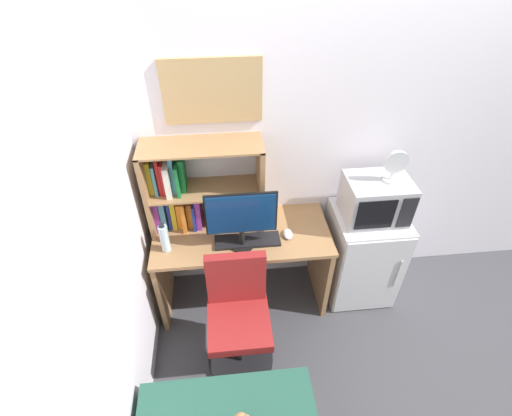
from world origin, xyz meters
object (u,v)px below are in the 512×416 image
microwave (376,199)px  desk_chair (239,321)px  hutch_bookshelf (187,189)px  wall_corkboard (212,91)px  mini_fridge (362,254)px  desk_fan (395,165)px  monitor (241,217)px  keyboard (247,241)px  water_bottle (164,238)px  computer_mouse (288,234)px

microwave → desk_chair: bearing=-152.7°
hutch_bookshelf → wall_corkboard: bearing=27.2°
mini_fridge → microwave: bearing=89.8°
mini_fridge → desk_fan: bearing=-2.1°
mini_fridge → monitor: bearing=-172.0°
mini_fridge → wall_corkboard: bearing=166.9°
desk_fan → wall_corkboard: wall_corkboard is taller
mini_fridge → wall_corkboard: size_ratio=1.31×
monitor → desk_fan: (1.03, 0.13, 0.25)m
wall_corkboard → mini_fridge: bearing=-13.1°
monitor → mini_fridge: bearing=8.0°
desk_chair → keyboard: bearing=76.6°
keyboard → microwave: microwave is taller
desk_fan → desk_chair: bearing=-154.5°
monitor → keyboard: monitor is taller
water_bottle → desk_fan: size_ratio=1.00×
water_bottle → desk_fan: (1.55, 0.13, 0.40)m
monitor → water_bottle: size_ratio=2.02×
keyboard → computer_mouse: 0.29m
desk_fan → desk_chair: desk_fan is taller
desk_fan → mini_fridge: bearing=177.9°
keyboard → computer_mouse: bearing=5.8°
water_bottle → mini_fridge: (1.48, 0.13, -0.45)m
desk_chair → mini_fridge: bearing=27.1°
desk_chair → hutch_bookshelf: bearing=114.1°
keyboard → desk_fan: size_ratio=1.96×
hutch_bookshelf → water_bottle: bearing=-121.0°
computer_mouse → desk_chair: size_ratio=0.12×
keyboard → water_bottle: (-0.56, -0.02, 0.10)m
computer_mouse → water_bottle: size_ratio=0.46×
hutch_bookshelf → monitor: size_ratio=1.69×
hutch_bookshelf → desk_chair: (0.30, -0.66, -0.64)m
desk_chair → microwave: bearing=27.3°
hutch_bookshelf → mini_fridge: size_ratio=0.99×
desk_chair → desk_fan: bearing=25.5°
mini_fridge → desk_fan: desk_fan is taller
monitor → water_bottle: bearing=179.1°
desk_chair → wall_corkboard: (-0.07, 0.78, 1.28)m
mini_fridge → desk_chair: desk_chair is taller
microwave → wall_corkboard: size_ratio=0.72×
water_bottle → desk_fan: 1.61m
microwave → desk_chair: microwave is taller
hutch_bookshelf → mini_fridge: hutch_bookshelf is taller
microwave → computer_mouse: bearing=-172.7°
hutch_bookshelf → computer_mouse: size_ratio=7.48×
water_bottle → desk_fan: desk_fan is taller
mini_fridge → desk_chair: (-1.02, -0.53, 0.01)m
microwave → desk_chair: 1.28m
hutch_bookshelf → water_bottle: 0.37m
monitor → water_bottle: 0.54m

